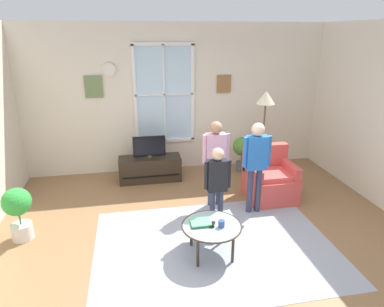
{
  "coord_description": "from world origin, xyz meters",
  "views": [
    {
      "loc": [
        -0.93,
        -3.7,
        2.65
      ],
      "look_at": [
        -0.09,
        0.77,
        1.01
      ],
      "focal_mm": 31.5,
      "sensor_mm": 36.0,
      "label": 1
    }
  ],
  "objects_px": {
    "book_stack": "(201,223)",
    "cup": "(221,224)",
    "tv_stand": "(150,169)",
    "television": "(149,146)",
    "person_pink_shirt": "(216,154)",
    "potted_plant_by_window": "(242,150)",
    "potted_plant_corner": "(18,209)",
    "coffee_table": "(212,227)",
    "person_black_shirt": "(217,180)",
    "floor_lamp": "(265,107)",
    "remote_near_books": "(212,225)",
    "remote_near_cup": "(210,224)",
    "person_blue_shirt": "(256,158)",
    "armchair": "(269,180)"
  },
  "relations": [
    {
      "from": "tv_stand",
      "to": "book_stack",
      "type": "bearing_deg",
      "value": -78.86
    },
    {
      "from": "tv_stand",
      "to": "armchair",
      "type": "height_order",
      "value": "armchair"
    },
    {
      "from": "coffee_table",
      "to": "potted_plant_by_window",
      "type": "distance_m",
      "value": 2.84
    },
    {
      "from": "remote_near_cup",
      "to": "potted_plant_corner",
      "type": "bearing_deg",
      "value": 161.78
    },
    {
      "from": "tv_stand",
      "to": "television",
      "type": "distance_m",
      "value": 0.44
    },
    {
      "from": "book_stack",
      "to": "tv_stand",
      "type": "bearing_deg",
      "value": 101.14
    },
    {
      "from": "television",
      "to": "remote_near_cup",
      "type": "relative_size",
      "value": 4.23
    },
    {
      "from": "television",
      "to": "remote_near_books",
      "type": "relative_size",
      "value": 4.23
    },
    {
      "from": "cup",
      "to": "remote_near_books",
      "type": "bearing_deg",
      "value": 153.72
    },
    {
      "from": "remote_near_books",
      "to": "person_pink_shirt",
      "type": "xyz_separation_m",
      "value": [
        0.35,
        1.26,
        0.45
      ]
    },
    {
      "from": "book_stack",
      "to": "potted_plant_by_window",
      "type": "height_order",
      "value": "potted_plant_by_window"
    },
    {
      "from": "coffee_table",
      "to": "tv_stand",
      "type": "bearing_deg",
      "value": 103.8
    },
    {
      "from": "remote_near_cup",
      "to": "floor_lamp",
      "type": "height_order",
      "value": "floor_lamp"
    },
    {
      "from": "tv_stand",
      "to": "book_stack",
      "type": "distance_m",
      "value": 2.42
    },
    {
      "from": "potted_plant_by_window",
      "to": "person_black_shirt",
      "type": "bearing_deg",
      "value": -117.32
    },
    {
      "from": "cup",
      "to": "remote_near_cup",
      "type": "distance_m",
      "value": 0.14
    },
    {
      "from": "television",
      "to": "person_black_shirt",
      "type": "distance_m",
      "value": 2.05
    },
    {
      "from": "armchair",
      "to": "floor_lamp",
      "type": "distance_m",
      "value": 1.26
    },
    {
      "from": "person_pink_shirt",
      "to": "potted_plant_by_window",
      "type": "height_order",
      "value": "person_pink_shirt"
    },
    {
      "from": "person_blue_shirt",
      "to": "person_pink_shirt",
      "type": "relative_size",
      "value": 1.03
    },
    {
      "from": "book_stack",
      "to": "person_black_shirt",
      "type": "height_order",
      "value": "person_black_shirt"
    },
    {
      "from": "potted_plant_by_window",
      "to": "potted_plant_corner",
      "type": "bearing_deg",
      "value": -154.59
    },
    {
      "from": "person_black_shirt",
      "to": "floor_lamp",
      "type": "distance_m",
      "value": 1.96
    },
    {
      "from": "television",
      "to": "cup",
      "type": "bearing_deg",
      "value": -74.1
    },
    {
      "from": "person_black_shirt",
      "to": "remote_near_cup",
      "type": "bearing_deg",
      "value": -112.62
    },
    {
      "from": "tv_stand",
      "to": "potted_plant_by_window",
      "type": "xyz_separation_m",
      "value": [
        1.84,
        0.13,
        0.22
      ]
    },
    {
      "from": "book_stack",
      "to": "person_pink_shirt",
      "type": "xyz_separation_m",
      "value": [
        0.49,
        1.2,
        0.44
      ]
    },
    {
      "from": "coffee_table",
      "to": "person_black_shirt",
      "type": "bearing_deg",
      "value": 69.27
    },
    {
      "from": "cup",
      "to": "remote_near_books",
      "type": "distance_m",
      "value": 0.12
    },
    {
      "from": "television",
      "to": "remote_near_cup",
      "type": "distance_m",
      "value": 2.49
    },
    {
      "from": "person_blue_shirt",
      "to": "floor_lamp",
      "type": "xyz_separation_m",
      "value": [
        0.51,
        1.0,
        0.53
      ]
    },
    {
      "from": "person_pink_shirt",
      "to": "potted_plant_by_window",
      "type": "xyz_separation_m",
      "value": [
        0.89,
        1.3,
        -0.43
      ]
    },
    {
      "from": "tv_stand",
      "to": "remote_near_books",
      "type": "distance_m",
      "value": 2.5
    },
    {
      "from": "cup",
      "to": "book_stack",
      "type": "bearing_deg",
      "value": 156.17
    },
    {
      "from": "television",
      "to": "potted_plant_by_window",
      "type": "height_order",
      "value": "television"
    },
    {
      "from": "potted_plant_by_window",
      "to": "floor_lamp",
      "type": "height_order",
      "value": "floor_lamp"
    },
    {
      "from": "book_stack",
      "to": "cup",
      "type": "relative_size",
      "value": 2.93
    },
    {
      "from": "coffee_table",
      "to": "book_stack",
      "type": "bearing_deg",
      "value": 158.62
    },
    {
      "from": "tv_stand",
      "to": "television",
      "type": "bearing_deg",
      "value": -90.0
    },
    {
      "from": "coffee_table",
      "to": "person_black_shirt",
      "type": "distance_m",
      "value": 0.68
    },
    {
      "from": "remote_near_books",
      "to": "remote_near_cup",
      "type": "xyz_separation_m",
      "value": [
        -0.03,
        0.01,
        0.0
      ]
    },
    {
      "from": "tv_stand",
      "to": "remote_near_cup",
      "type": "bearing_deg",
      "value": -76.59
    },
    {
      "from": "coffee_table",
      "to": "remote_near_cup",
      "type": "relative_size",
      "value": 5.38
    },
    {
      "from": "person_pink_shirt",
      "to": "potted_plant_by_window",
      "type": "distance_m",
      "value": 1.63
    },
    {
      "from": "cup",
      "to": "potted_plant_corner",
      "type": "xyz_separation_m",
      "value": [
        -2.55,
        0.86,
        -0.01
      ]
    },
    {
      "from": "television",
      "to": "person_blue_shirt",
      "type": "xyz_separation_m",
      "value": [
        1.49,
        -1.49,
        0.22
      ]
    },
    {
      "from": "remote_near_books",
      "to": "remote_near_cup",
      "type": "height_order",
      "value": "same"
    },
    {
      "from": "television",
      "to": "armchair",
      "type": "relative_size",
      "value": 0.68
    },
    {
      "from": "cup",
      "to": "person_pink_shirt",
      "type": "height_order",
      "value": "person_pink_shirt"
    },
    {
      "from": "cup",
      "to": "person_black_shirt",
      "type": "xyz_separation_m",
      "value": [
        0.09,
        0.58,
        0.31
      ]
    }
  ]
}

